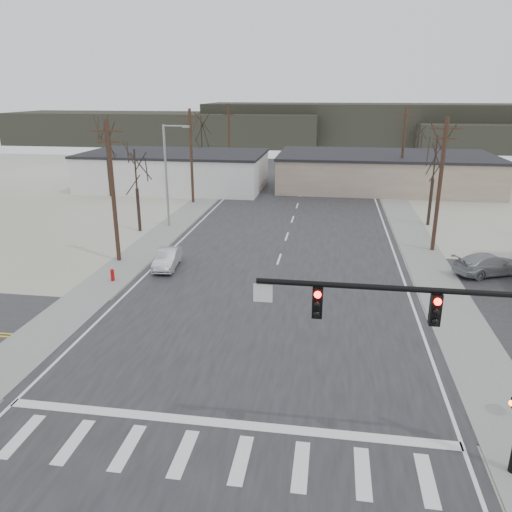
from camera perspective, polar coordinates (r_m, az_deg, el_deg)
The scene contains 26 objects.
ground at distance 23.88m, azimuth -1.05°, elevation -11.21°, with size 140.00×140.00×0.00m, color silver.
main_road at distance 37.52m, azimuth 2.82°, elevation 0.11°, with size 18.00×110.00×0.05m, color black.
cross_road at distance 23.87m, azimuth -1.05°, elevation -11.16°, with size 90.00×10.00×0.04m, color black.
sidewalk_left at distance 44.44m, azimuth -10.22°, elevation 2.77°, with size 3.00×90.00×0.06m, color gray.
sidewalk_right at distance 42.71m, azimuth 17.84°, elevation 1.52°, with size 3.00×90.00×0.06m, color gray.
traffic_signal_mast at distance 16.51m, azimuth 23.23°, elevation -8.79°, with size 8.95×0.43×7.20m.
fire_hydrant at distance 33.58m, azimuth -16.09°, elevation -2.09°, with size 0.24×0.24×0.87m.
building_left_far at distance 64.25m, azimuth -9.25°, elevation 9.65°, with size 22.30×12.30×4.50m.
building_right_far at distance 65.48m, azimuth 14.45°, elevation 9.38°, with size 26.30×14.30×4.30m.
upole_left_b at distance 36.37m, azimuth -16.05°, elevation 7.29°, with size 2.20×0.30×10.00m.
upole_left_c at distance 54.96m, azimuth -7.41°, elevation 11.40°, with size 2.20×0.30×10.00m.
upole_left_d at distance 74.29m, azimuth -3.11°, elevation 13.32°, with size 2.20×0.30×10.00m.
upole_right_a at distance 39.80m, azimuth 20.28°, elevation 7.78°, with size 2.20×0.30×10.00m.
upole_right_b at distance 61.32m, azimuth 16.44°, elevation 11.54°, with size 2.20×0.30×10.00m.
streetlight_main at distance 45.31m, azimuth -10.02°, elevation 9.63°, with size 2.40×0.25×9.00m.
tree_left_near at distance 44.20m, azimuth -13.59°, elevation 9.37°, with size 3.30×3.30×7.35m.
tree_right_mid at distance 47.66m, azimuth 19.78°, elevation 10.29°, with size 3.74×3.74×8.33m.
tree_left_far at distance 68.95m, azimuth -6.26°, elevation 13.73°, with size 3.96×3.96×8.82m.
tree_right_far at distance 73.61m, azimuth 18.07°, elevation 12.70°, with size 3.52×3.52×7.84m.
tree_left_mid at distance 60.40m, azimuth -16.77°, elevation 12.43°, with size 3.96×3.96×8.82m.
hill_left at distance 119.17m, azimuth -10.52°, elevation 14.14°, with size 70.00×18.00×7.00m, color #333026.
hill_center at distance 117.23m, azimuth 14.76°, elevation 14.28°, with size 80.00×18.00×9.00m, color #333026.
sedan_crossing at distance 35.18m, azimuth -10.10°, elevation -0.28°, with size 1.37×3.92×1.29m, color #979EA1.
car_far_a at distance 67.36m, azimuth 11.32°, elevation 8.62°, with size 1.95×4.79×1.39m, color black.
car_far_b at distance 82.29m, azimuth 3.33°, elevation 10.63°, with size 1.51×3.76×1.28m, color black.
car_parked_silver at distance 36.80m, azimuth 25.04°, elevation -0.87°, with size 1.97×4.85×1.41m, color gray.
Camera 1 is at (3.57, -20.45, 11.81)m, focal length 35.00 mm.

